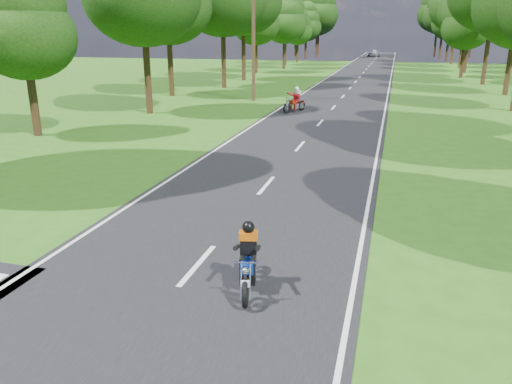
% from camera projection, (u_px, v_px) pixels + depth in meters
% --- Properties ---
extents(ground, '(160.00, 160.00, 0.00)m').
position_uv_depth(ground, '(155.00, 315.00, 8.82)').
color(ground, '#275814').
rests_on(ground, ground).
extents(main_road, '(7.00, 140.00, 0.02)m').
position_uv_depth(main_road, '(360.00, 77.00, 54.71)').
color(main_road, black).
rests_on(main_road, ground).
extents(road_markings, '(7.40, 140.00, 0.01)m').
position_uv_depth(road_markings, '(357.00, 78.00, 53.02)').
color(road_markings, silver).
rests_on(road_markings, main_road).
extents(treeline, '(40.00, 115.35, 14.78)m').
position_uv_depth(treeline, '(382.00, 1.00, 61.05)').
color(treeline, black).
rests_on(treeline, ground).
extents(telegraph_pole, '(1.20, 0.26, 8.00)m').
position_uv_depth(telegraph_pole, '(253.00, 42.00, 34.77)').
color(telegraph_pole, '#382616').
rests_on(telegraph_pole, ground).
extents(rider_near_blue, '(0.86, 1.67, 1.33)m').
position_uv_depth(rider_near_blue, '(248.00, 257.00, 9.48)').
color(rider_near_blue, '#0E309D').
rests_on(rider_near_blue, main_road).
extents(rider_far_red, '(1.35, 1.94, 1.55)m').
position_uv_depth(rider_far_red, '(295.00, 99.00, 30.59)').
color(rider_far_red, '#A7250C').
rests_on(rider_far_red, main_road).
extents(distant_car, '(2.50, 4.59, 1.48)m').
position_uv_depth(distant_car, '(374.00, 53.00, 97.19)').
color(distant_car, silver).
rests_on(distant_car, main_road).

